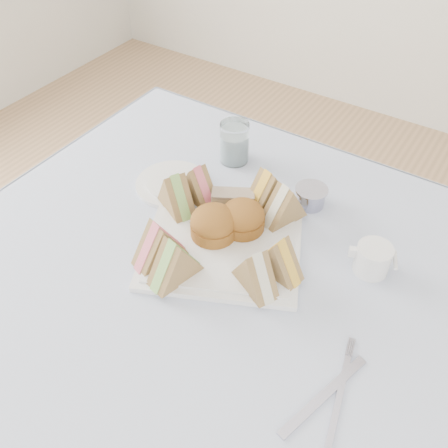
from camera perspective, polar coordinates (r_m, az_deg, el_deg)
The scene contains 21 objects.
floor at distance 1.60m, azimuth -1.91°, elevation -23.07°, with size 4.00×4.00×0.00m, color #9E7751.
table at distance 1.26m, azimuth -2.31°, elevation -16.47°, with size 0.90×0.90×0.74m, color brown.
tablecloth at distance 0.96m, azimuth -2.93°, elevation -5.34°, with size 1.02×1.02×0.01m, color silver.
serving_plate at distance 1.00m, azimuth 0.00°, elevation -1.82°, with size 0.30×0.30×0.01m, color silver.
sandwich_fl_a at distance 0.93m, azimuth -7.49°, elevation -2.03°, with size 0.10×0.05×0.09m, color olive, non-canonical shape.
sandwich_fl_b at distance 0.90m, azimuth -5.70°, elevation -4.04°, with size 0.10×0.05×0.09m, color olive, non-canonical shape.
sandwich_fr_a at distance 0.91m, azimuth 6.31°, elevation -3.71°, with size 0.09×0.04×0.08m, color olive, non-canonical shape.
sandwich_fr_b at distance 0.88m, azimuth 3.64°, elevation -5.25°, with size 0.10×0.04×0.08m, color olive, non-canonical shape.
sandwich_bl_a at distance 1.04m, azimuth -5.54°, elevation 3.68°, with size 0.10×0.05×0.09m, color olive, non-canonical shape.
sandwich_bl_b at distance 1.06m, azimuth -3.04°, elevation 4.72°, with size 0.10×0.04×0.08m, color olive, non-canonical shape.
sandwich_br_a at distance 1.01m, azimuth 6.88°, elevation 2.43°, with size 0.10×0.05×0.09m, color olive, non-canonical shape.
sandwich_br_b at distance 1.04m, azimuth 4.91°, elevation 4.07°, with size 0.10×0.05×0.09m, color olive, non-canonical shape.
scone_left at distance 0.98m, azimuth -1.21°, elevation 0.07°, with size 0.09×0.09×0.06m, color brown.
scone_right at distance 0.99m, azimuth 2.14°, elevation 0.76°, with size 0.09×0.09×0.06m, color brown.
pastry_slice at distance 1.05m, azimuth 1.04°, elevation 2.76°, with size 0.09×0.04×0.04m, color tan.
side_plate at distance 1.14m, azimuth -5.92°, elevation 4.60°, with size 0.17×0.17×0.01m, color silver.
water_glass at distance 1.18m, azimuth 1.20°, elevation 9.30°, with size 0.07×0.07×0.10m, color white.
tea_strainer at distance 1.09m, azimuth 9.86°, elevation 3.02°, with size 0.07×0.07×0.04m, color #9D9CB3.
knife at distance 0.82m, azimuth 11.33°, elevation -18.69°, with size 0.02×0.19×0.00m, color #9D9CB3.
fork at distance 0.82m, azimuth 12.86°, elevation -19.45°, with size 0.01×0.18×0.00m, color #9D9CB3.
creamer_jug at distance 0.97m, azimuth 16.64°, elevation -3.85°, with size 0.07×0.07×0.06m, color silver.
Camera 1 is at (0.38, -0.50, 1.47)m, focal length 40.00 mm.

